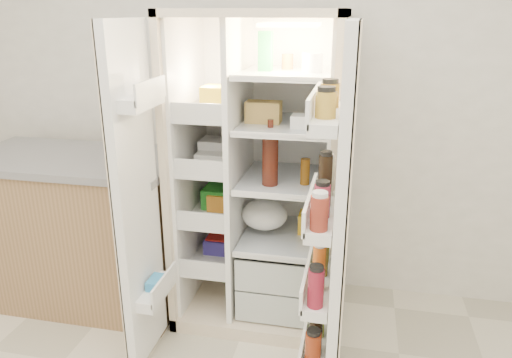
# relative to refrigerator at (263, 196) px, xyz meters

# --- Properties ---
(wall_back) EXTENTS (4.00, 0.02, 2.70)m
(wall_back) POSITION_rel_refrigerator_xyz_m (-0.06, 0.35, 0.61)
(wall_back) COLOR white
(wall_back) RESTS_ON floor
(refrigerator) EXTENTS (0.92, 0.70, 1.80)m
(refrigerator) POSITION_rel_refrigerator_xyz_m (0.00, 0.00, 0.00)
(refrigerator) COLOR beige
(refrigerator) RESTS_ON floor
(freezer_door) EXTENTS (0.15, 0.40, 1.72)m
(freezer_door) POSITION_rel_refrigerator_xyz_m (-0.51, -0.60, 0.15)
(freezer_door) COLOR white
(freezer_door) RESTS_ON floor
(fridge_door) EXTENTS (0.17, 0.58, 1.72)m
(fridge_door) POSITION_rel_refrigerator_xyz_m (0.47, -0.69, 0.13)
(fridge_door) COLOR white
(fridge_door) RESTS_ON floor
(kitchen_counter) EXTENTS (1.32, 0.70, 0.96)m
(kitchen_counter) POSITION_rel_refrigerator_xyz_m (-1.15, -0.13, -0.26)
(kitchen_counter) COLOR #98724C
(kitchen_counter) RESTS_ON floor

